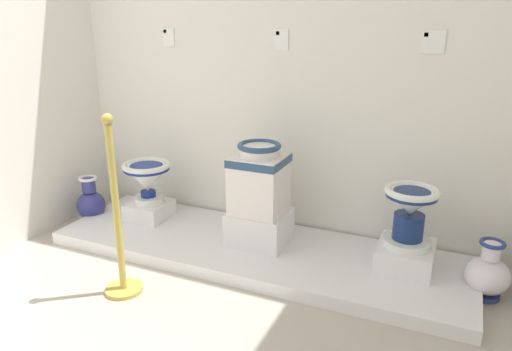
{
  "coord_description": "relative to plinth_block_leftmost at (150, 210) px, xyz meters",
  "views": [
    {
      "loc": [
        2.83,
        -0.72,
        1.55
      ],
      "look_at": [
        1.63,
        1.98,
        0.58
      ],
      "focal_mm": 33.62,
      "sensor_mm": 36.0,
      "label": 1
    }
  ],
  "objects": [
    {
      "name": "info_placard_second",
      "position": [
        0.94,
        0.34,
        1.27
      ],
      "size": [
        0.09,
        0.01,
        0.14
      ],
      "color": "white"
    },
    {
      "name": "antique_toilet_tall_cobalt",
      "position": [
        0.94,
        -0.05,
        0.41
      ],
      "size": [
        0.34,
        0.33,
        0.47
      ],
      "color": "white",
      "rests_on": "plinth_block_tall_cobalt"
    },
    {
      "name": "info_placard_first",
      "position": [
        0.03,
        0.34,
        1.27
      ],
      "size": [
        0.09,
        0.01,
        0.14
      ],
      "color": "white"
    },
    {
      "name": "display_platform",
      "position": [
        0.94,
        -0.1,
        -0.1
      ],
      "size": [
        2.82,
        0.85,
        0.08
      ],
      "primitive_type": "cube",
      "color": "white",
      "rests_on": "ground_plane"
    },
    {
      "name": "decorative_vase_spare",
      "position": [
        -0.49,
        -0.1,
        0.01
      ],
      "size": [
        0.22,
        0.22,
        0.38
      ],
      "color": "white",
      "rests_on": "ground_plane"
    },
    {
      "name": "plinth_block_squat_floral",
      "position": [
        1.9,
        0.0,
        0.01
      ],
      "size": [
        0.33,
        0.36,
        0.15
      ],
      "primitive_type": "cube",
      "color": "white",
      "rests_on": "display_platform"
    },
    {
      "name": "antique_toilet_leftmost",
      "position": [
        -0.0,
        0.0,
        0.27
      ],
      "size": [
        0.36,
        0.36,
        0.32
      ],
      "color": "white",
      "rests_on": "plinth_block_leftmost"
    },
    {
      "name": "wall_back",
      "position": [
        0.94,
        0.38,
        1.46
      ],
      "size": [
        3.46,
        0.06,
        3.21
      ],
      "primitive_type": "cube",
      "color": "white",
      "rests_on": "ground_plane"
    },
    {
      "name": "decorative_vase_corner",
      "position": [
        2.37,
        -0.02,
        0.0
      ],
      "size": [
        0.25,
        0.25,
        0.36
      ],
      "color": "navy",
      "rests_on": "ground_plane"
    },
    {
      "name": "plinth_block_leftmost",
      "position": [
        0.0,
        0.0,
        0.0
      ],
      "size": [
        0.29,
        0.3,
        0.13
      ],
      "primitive_type": "cube",
      "color": "white",
      "rests_on": "display_platform"
    },
    {
      "name": "stanchion_post_near_left",
      "position": [
        0.4,
        -0.82,
        0.22
      ],
      "size": [
        0.22,
        0.22,
        1.07
      ],
      "color": "gold",
      "rests_on": "ground_plane"
    },
    {
      "name": "info_placard_third",
      "position": [
        1.9,
        0.34,
        1.27
      ],
      "size": [
        0.14,
        0.01,
        0.14
      ],
      "color": "white"
    },
    {
      "name": "antique_toilet_squat_floral",
      "position": [
        1.9,
        0.0,
        0.32
      ],
      "size": [
        0.32,
        0.32,
        0.37
      ],
      "color": "white",
      "rests_on": "plinth_block_squat_floral"
    },
    {
      "name": "plinth_block_tall_cobalt",
      "position": [
        0.94,
        -0.05,
        0.05
      ],
      "size": [
        0.39,
        0.34,
        0.23
      ],
      "primitive_type": "cube",
      "color": "white",
      "rests_on": "display_platform"
    }
  ]
}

